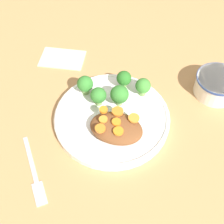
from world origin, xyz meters
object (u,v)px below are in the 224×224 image
(fork, at_px, (35,176))
(napkin, at_px, (62,58))
(dip_bowl, at_px, (217,84))
(plate, at_px, (112,117))

(fork, bearing_deg, napkin, 155.26)
(dip_bowl, xyz_separation_m, fork, (-0.35, -0.38, -0.03))
(dip_bowl, distance_m, napkin, 0.45)
(plate, xyz_separation_m, fork, (-0.12, -0.20, -0.01))
(napkin, bearing_deg, dip_bowl, 0.87)
(plate, bearing_deg, fork, -119.83)
(plate, xyz_separation_m, dip_bowl, (0.24, 0.18, 0.02))
(fork, bearing_deg, dip_bowl, 97.91)
(dip_bowl, bearing_deg, fork, -132.90)
(plate, bearing_deg, napkin, 141.17)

